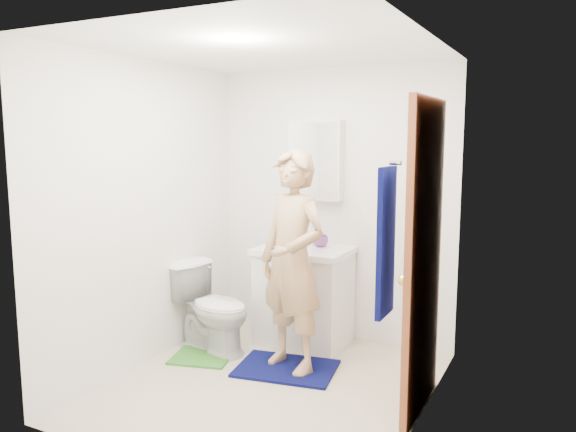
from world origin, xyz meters
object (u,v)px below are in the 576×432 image
object	(u,v)px
soap_dispenser	(283,236)
medicine_cabinet	(315,160)
toilet	(212,308)
toothbrush_cup	(321,241)
towel	(386,242)
vanity_cabinet	(304,298)
man	(292,261)

from	to	relation	value
soap_dispenser	medicine_cabinet	bearing A→B (deg)	50.76
toilet	toothbrush_cup	xyz separation A→B (m)	(0.72, 0.62, 0.53)
towel	toilet	distance (m)	2.21
soap_dispenser	toilet	bearing A→B (deg)	-129.04
towel	toilet	size ratio (longest dim) A/B	1.07
towel	vanity_cabinet	bearing A→B (deg)	128.47
toilet	toothbrush_cup	world-z (taller)	toothbrush_cup
toilet	soap_dispenser	distance (m)	0.87
vanity_cabinet	soap_dispenser	world-z (taller)	soap_dispenser
towel	toilet	xyz separation A→B (m)	(-1.79, 0.96, -0.88)
soap_dispenser	toothbrush_cup	distance (m)	0.33
vanity_cabinet	toilet	world-z (taller)	vanity_cabinet
medicine_cabinet	towel	bearing A→B (deg)	-55.39
vanity_cabinet	towel	distance (m)	2.08
toothbrush_cup	soap_dispenser	bearing A→B (deg)	-160.28
medicine_cabinet	toilet	bearing A→B (deg)	-129.10
towel	toothbrush_cup	world-z (taller)	towel
towel	man	bearing A→B (deg)	138.18
toilet	man	size ratio (longest dim) A/B	0.44
man	vanity_cabinet	bearing A→B (deg)	125.67
soap_dispenser	man	size ratio (longest dim) A/B	0.11
toothbrush_cup	man	distance (m)	0.69
toilet	soap_dispenser	xyz separation A→B (m)	(0.41, 0.51, 0.57)
toothbrush_cup	man	world-z (taller)	man
soap_dispenser	toothbrush_cup	bearing A→B (deg)	19.72
towel	soap_dispenser	size ratio (longest dim) A/B	4.22
vanity_cabinet	man	bearing A→B (deg)	-73.07
medicine_cabinet	man	distance (m)	1.11
medicine_cabinet	toothbrush_cup	size ratio (longest dim) A/B	5.40
vanity_cabinet	soap_dispenser	size ratio (longest dim) A/B	4.22
medicine_cabinet	toothbrush_cup	world-z (taller)	medicine_cabinet
towel	soap_dispenser	bearing A→B (deg)	133.17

